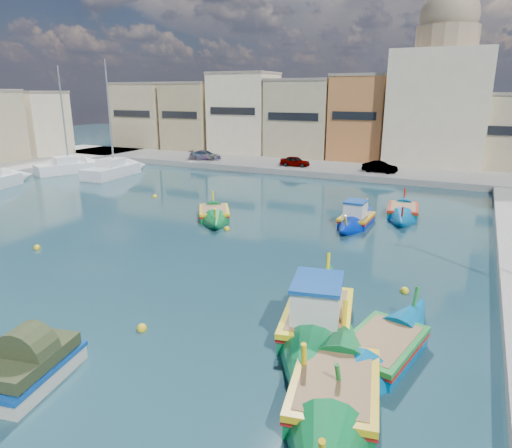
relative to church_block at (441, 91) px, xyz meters
The scene contains 16 objects.
ground 42.08m from the church_block, 104.04° to the right, with size 160.00×160.00×0.00m, color #112A34.
north_quay 15.16m from the church_block, 141.34° to the right, with size 80.00×8.00×0.60m, color gray.
north_townhouses 4.81m from the church_block, 169.17° to the right, with size 83.20×7.87×10.19m.
church_block is the anchor object (origin of this frame).
parked_cars 19.41m from the church_block, 148.14° to the right, with size 24.13×2.27×1.11m.
luzzu_turquoise_cabin 41.88m from the church_block, 90.08° to the right, with size 4.37×10.61×3.33m.
luzzu_blue_cabin 28.18m from the church_block, 94.60° to the right, with size 1.88×7.21×2.54m.
luzzu_cyan_mid 24.64m from the church_block, 89.49° to the right, with size 2.92×8.37×2.42m.
luzzu_green 32.72m from the church_block, 110.93° to the right, with size 5.62×7.30×2.35m.
luzzu_blue_south 42.81m from the church_block, 86.73° to the right, with size 3.63×8.72×2.45m.
luzzu_cyan_south 45.61m from the church_block, 87.85° to the right, with size 3.94×9.22×2.78m.
tender_near 48.97m from the church_block, 97.98° to the right, with size 2.37×3.51×1.59m.
yacht_north 35.43m from the church_block, 147.74° to the right, with size 3.40×9.42×12.32m.
yacht_midnorth 40.11m from the church_block, 150.58° to the right, with size 5.71×8.61×11.81m.
yacht_mid 45.68m from the church_block, 140.83° to the right, with size 4.65×9.84×11.99m.
mooring_buoys 35.78m from the church_block, 104.34° to the right, with size 21.67×19.87×0.36m.
Camera 1 is at (14.44, -15.50, 8.34)m, focal length 32.00 mm.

